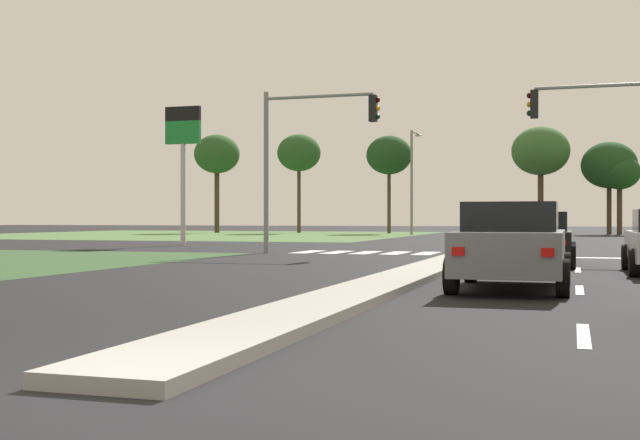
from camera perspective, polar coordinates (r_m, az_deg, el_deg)
ground_plane at (r=35.45m, az=11.72°, el=-1.99°), size 200.00×200.00×0.00m
grass_verge_far_left at (r=66.39m, az=-8.59°, el=-1.00°), size 35.00×35.00×0.01m
median_island_near at (r=16.66m, az=5.43°, el=-4.13°), size 1.20×22.00×0.14m
median_island_far at (r=60.37m, az=13.99°, el=-1.05°), size 1.20×36.00×0.14m
lane_dash_near at (r=9.63m, az=17.86°, el=-7.65°), size 0.14×2.00×0.01m
lane_dash_second at (r=15.59m, az=17.61°, el=-4.67°), size 0.14×2.00×0.01m
lane_dash_third at (r=21.58m, az=17.50°, el=-3.34°), size 0.14×2.00×0.01m
stop_bar_near at (r=28.29m, az=18.04°, el=-2.52°), size 6.40×0.50×0.01m
crosswalk_bar_near at (r=31.64m, az=-0.83°, el=-2.23°), size 0.70×2.80×0.01m
crosswalk_bar_second at (r=31.30m, az=1.18°, el=-2.26°), size 0.70×2.80×0.01m
crosswalk_bar_third at (r=31.01m, az=3.22°, el=-2.28°), size 0.70×2.80×0.01m
crosswalk_bar_fourth at (r=30.75m, az=5.30°, el=-2.30°), size 0.70×2.80×0.01m
crosswalk_bar_fifth at (r=30.53m, az=7.42°, el=-2.32°), size 0.70×2.80×0.01m
car_grey_near at (r=15.44m, az=13.20°, el=-1.71°), size 2.05×4.35×1.59m
car_black_third at (r=23.29m, az=14.85°, el=-1.23°), size 2.05×4.36×1.48m
traffic_signal_near_left at (r=30.31m, az=-1.05°, el=5.45°), size 4.46×0.32×6.03m
street_lamp_fourth at (r=65.22m, az=6.44°, el=3.07°), size 0.56×2.24×8.23m
pedestrian_at_median at (r=48.34m, az=13.44°, el=-0.01°), size 0.34×0.34×1.73m
fuel_price_totem at (r=40.19m, az=-9.51°, el=5.26°), size 1.80×0.24×6.69m
treeline_near at (r=74.54m, az=-7.19°, el=4.52°), size 4.11×4.11×8.84m
treeline_second at (r=73.40m, az=-1.47°, el=4.66°), size 3.89×3.89×8.81m
treeline_third at (r=71.07m, az=4.83°, el=4.49°), size 3.93×3.93×8.43m
treeline_fourth at (r=68.78m, az=15.10°, el=4.62°), size 4.64×4.64×8.73m
treeline_fifth at (r=69.78m, az=20.12°, el=3.09°), size 3.26×3.26×6.38m
treeline_sixth at (r=70.45m, az=19.47°, el=3.60°), size 4.42×4.42×7.50m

